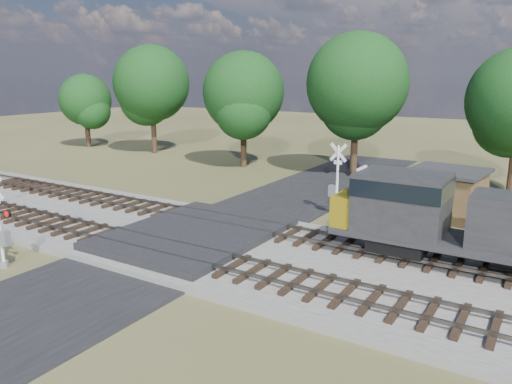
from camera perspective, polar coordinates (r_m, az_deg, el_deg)
The scene contains 10 objects.
ground at distance 24.93m, azimuth -7.74°, elevation -5.97°, with size 160.00×160.00×0.00m, color #434424.
ballast_bed at distance 20.87m, azimuth 15.32°, elevation -9.84°, with size 140.00×10.00×0.30m, color gray.
road at distance 24.91m, azimuth -7.74°, elevation -5.89°, with size 7.00×60.00×0.08m, color black.
crossing_panel at distance 25.19m, azimuth -7.04°, elevation -4.99°, with size 7.00×9.00×0.62m, color #262628.
track_near at distance 21.50m, azimuth -4.66°, elevation -7.93°, with size 140.00×2.60×0.33m.
track_far at distance 25.45m, azimuth 2.02°, elevation -4.47°, with size 140.00×2.60×0.33m.
crossing_signal_near at distance 23.92m, azimuth -27.11°, elevation -3.95°, with size 1.64×0.36×4.06m.
crossing_signal_far at distance 29.59m, azimuth 9.09°, elevation 0.71°, with size 1.75×0.39×4.33m.
equipment_shed at distance 31.24m, azimuth 20.88°, elevation -0.06°, with size 4.60×4.60×2.81m.
treeline at distance 38.49m, azimuth 24.65°, elevation 10.57°, with size 79.70×9.25×11.99m.
Camera 1 is at (15.08, -18.07, 8.21)m, focal length 35.00 mm.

